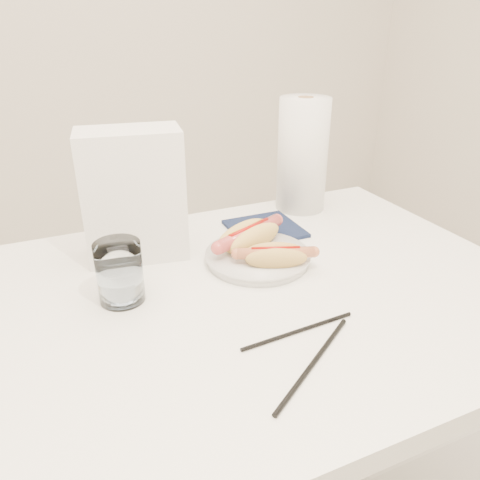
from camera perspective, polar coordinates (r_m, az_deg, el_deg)
name	(u,v)px	position (r m, az deg, el deg)	size (l,w,h in m)	color
table	(227,320)	(0.92, -1.58, -9.68)	(1.20, 0.80, 0.75)	white
plate	(258,258)	(1.00, 2.16, -2.21)	(0.21, 0.21, 0.02)	silver
hotdog_left	(249,236)	(1.01, 1.11, 0.43)	(0.19, 0.13, 0.05)	#E7BC5C
hotdog_right	(275,256)	(0.95, 4.31, -1.91)	(0.15, 0.10, 0.04)	#D5A853
water_glass	(120,272)	(0.87, -14.36, -3.80)	(0.08, 0.08, 0.11)	silver
chopstick_near	(314,362)	(0.74, 8.92, -14.39)	(0.01, 0.01, 0.25)	black
chopstick_far	(298,331)	(0.80, 7.08, -10.86)	(0.01, 0.01, 0.21)	black
napkin_box	(134,195)	(1.00, -12.75, 5.30)	(0.20, 0.11, 0.27)	white
navy_napkin	(265,229)	(1.14, 3.01, 1.39)	(0.16, 0.16, 0.01)	#121B38
paper_towel_roll	(302,155)	(1.25, 7.57, 10.16)	(0.13, 0.13, 0.29)	white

